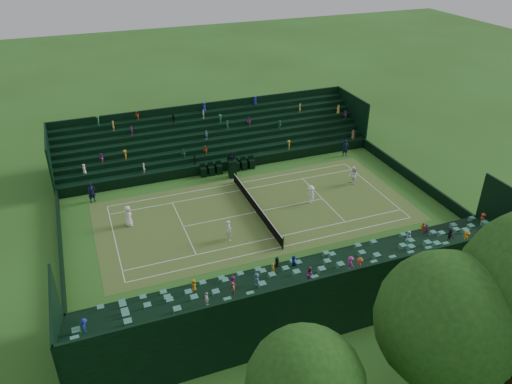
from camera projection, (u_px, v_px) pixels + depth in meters
ground at (256, 212)px, 42.93m from camera, size 160.00×160.00×0.00m
court_surface at (256, 212)px, 42.93m from camera, size 12.97×26.77×0.01m
perimeter_wall_north at (411, 177)px, 47.62m from camera, size 17.17×0.20×1.00m
perimeter_wall_south at (60, 246)px, 37.75m from camera, size 17.17×0.20×1.00m
perimeter_wall_east at (298, 264)px, 35.78m from camera, size 0.20×31.77×1.00m
perimeter_wall_west at (226, 166)px, 49.58m from camera, size 0.20×31.77×1.00m
north_grandstand at (327, 289)px, 31.87m from camera, size 6.60×32.00×4.90m
south_grandstand at (213, 141)px, 52.47m from camera, size 6.60×32.00×4.90m
tennis_net at (256, 207)px, 42.67m from camera, size 11.67×0.10×1.06m
umpire_chair at (232, 166)px, 48.06m from camera, size 0.84×0.84×2.65m
courtside_chairs at (228, 168)px, 49.29m from camera, size 0.60×5.56×1.29m
player_near_west at (128, 216)px, 40.71m from camera, size 0.93×0.63×1.82m
player_near_east at (229, 230)px, 38.91m from camera, size 0.67×0.46×1.78m
player_far_west at (353, 176)px, 46.90m from camera, size 0.92×0.73×1.82m
player_far_east at (311, 194)px, 43.92m from camera, size 1.13×0.68×1.71m
line_judge_north at (345, 148)px, 52.37m from camera, size 0.55×0.73×1.80m
line_judge_south at (92, 192)px, 44.00m from camera, size 0.68×0.82×1.94m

